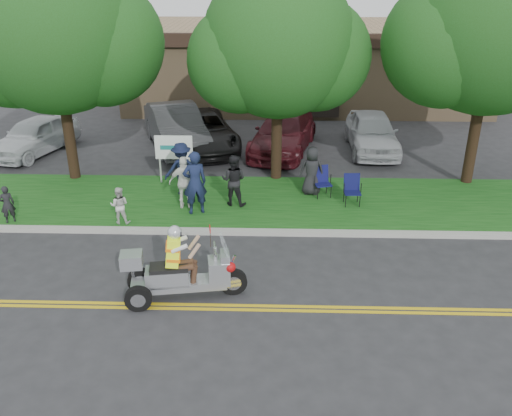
{
  "coord_description": "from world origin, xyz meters",
  "views": [
    {
      "loc": [
        0.34,
        -10.42,
        6.96
      ],
      "look_at": [
        -0.04,
        2.0,
        1.28
      ],
      "focal_mm": 38.0,
      "sensor_mm": 36.0,
      "label": 1
    }
  ],
  "objects_px": {
    "spectator_adult_right": "(185,182)",
    "parked_car_mid": "(202,131)",
    "spectator_adult_left": "(195,183)",
    "parked_car_far_right": "(372,132)",
    "lawn_chair_a": "(322,179)",
    "parked_car_far_left": "(34,136)",
    "parked_car_left": "(176,127)",
    "spectator_adult_mid": "(234,180)",
    "trike_scooter": "(179,273)",
    "parked_car_right": "(283,133)",
    "lawn_chair_b": "(352,187)"
  },
  "relations": [
    {
      "from": "spectator_adult_mid",
      "to": "parked_car_far_left",
      "type": "bearing_deg",
      "value": -19.17
    },
    {
      "from": "parked_car_right",
      "to": "parked_car_mid",
      "type": "bearing_deg",
      "value": -170.82
    },
    {
      "from": "lawn_chair_a",
      "to": "parked_car_far_right",
      "type": "distance_m",
      "value": 5.45
    },
    {
      "from": "trike_scooter",
      "to": "parked_car_far_left",
      "type": "relative_size",
      "value": 0.67
    },
    {
      "from": "spectator_adult_right",
      "to": "parked_car_far_right",
      "type": "relative_size",
      "value": 0.36
    },
    {
      "from": "spectator_adult_right",
      "to": "parked_car_left",
      "type": "xyz_separation_m",
      "value": [
        -1.28,
        6.1,
        -0.06
      ]
    },
    {
      "from": "parked_car_far_left",
      "to": "parked_car_left",
      "type": "distance_m",
      "value": 5.54
    },
    {
      "from": "trike_scooter",
      "to": "lawn_chair_b",
      "type": "bearing_deg",
      "value": 39.8
    },
    {
      "from": "parked_car_left",
      "to": "parked_car_right",
      "type": "xyz_separation_m",
      "value": [
        4.33,
        -0.27,
        -0.12
      ]
    },
    {
      "from": "spectator_adult_right",
      "to": "parked_car_left",
      "type": "height_order",
      "value": "spectator_adult_right"
    },
    {
      "from": "spectator_adult_left",
      "to": "spectator_adult_mid",
      "type": "bearing_deg",
      "value": -168.05
    },
    {
      "from": "spectator_adult_left",
      "to": "parked_car_far_left",
      "type": "height_order",
      "value": "spectator_adult_left"
    },
    {
      "from": "lawn_chair_a",
      "to": "parked_car_mid",
      "type": "distance_m",
      "value": 6.66
    },
    {
      "from": "lawn_chair_b",
      "to": "parked_car_right",
      "type": "distance_m",
      "value": 5.75
    },
    {
      "from": "lawn_chair_a",
      "to": "spectator_adult_right",
      "type": "xyz_separation_m",
      "value": [
        -4.19,
        -1.08,
        0.27
      ]
    },
    {
      "from": "parked_car_far_right",
      "to": "spectator_adult_mid",
      "type": "bearing_deg",
      "value": -131.26
    },
    {
      "from": "parked_car_far_left",
      "to": "trike_scooter",
      "type": "bearing_deg",
      "value": -36.18
    },
    {
      "from": "spectator_adult_right",
      "to": "parked_car_left",
      "type": "relative_size",
      "value": 0.31
    },
    {
      "from": "lawn_chair_a",
      "to": "parked_car_left",
      "type": "height_order",
      "value": "parked_car_left"
    },
    {
      "from": "trike_scooter",
      "to": "spectator_adult_right",
      "type": "relative_size",
      "value": 1.71
    },
    {
      "from": "lawn_chair_b",
      "to": "spectator_adult_right",
      "type": "height_order",
      "value": "spectator_adult_right"
    },
    {
      "from": "spectator_adult_mid",
      "to": "parked_car_far_right",
      "type": "distance_m",
      "value": 7.68
    },
    {
      "from": "parked_car_far_left",
      "to": "parked_car_right",
      "type": "height_order",
      "value": "parked_car_right"
    },
    {
      "from": "lawn_chair_a",
      "to": "spectator_adult_left",
      "type": "bearing_deg",
      "value": -173.84
    },
    {
      "from": "spectator_adult_right",
      "to": "parked_car_mid",
      "type": "distance_m",
      "value": 6.05
    },
    {
      "from": "spectator_adult_left",
      "to": "parked_car_right",
      "type": "relative_size",
      "value": 0.38
    },
    {
      "from": "lawn_chair_a",
      "to": "parked_car_left",
      "type": "distance_m",
      "value": 7.43
    },
    {
      "from": "parked_car_right",
      "to": "lawn_chair_b",
      "type": "bearing_deg",
      "value": -56.5
    },
    {
      "from": "parked_car_far_left",
      "to": "parked_car_mid",
      "type": "relative_size",
      "value": 0.79
    },
    {
      "from": "trike_scooter",
      "to": "spectator_adult_mid",
      "type": "relative_size",
      "value": 1.73
    },
    {
      "from": "parked_car_mid",
      "to": "parked_car_right",
      "type": "height_order",
      "value": "parked_car_right"
    },
    {
      "from": "trike_scooter",
      "to": "spectator_adult_right",
      "type": "bearing_deg",
      "value": 87.7
    },
    {
      "from": "spectator_adult_left",
      "to": "parked_car_far_right",
      "type": "xyz_separation_m",
      "value": [
        6.22,
        6.36,
        -0.3
      ]
    },
    {
      "from": "spectator_adult_mid",
      "to": "parked_car_left",
      "type": "relative_size",
      "value": 0.31
    },
    {
      "from": "parked_car_left",
      "to": "parked_car_far_right",
      "type": "distance_m",
      "value": 7.86
    },
    {
      "from": "trike_scooter",
      "to": "lawn_chair_b",
      "type": "height_order",
      "value": "trike_scooter"
    },
    {
      "from": "trike_scooter",
      "to": "parked_car_left",
      "type": "bearing_deg",
      "value": 90.53
    },
    {
      "from": "spectator_adult_left",
      "to": "parked_car_right",
      "type": "xyz_separation_m",
      "value": [
        2.69,
        6.22,
        -0.33
      ]
    },
    {
      "from": "parked_car_far_left",
      "to": "parked_car_far_right",
      "type": "xyz_separation_m",
      "value": [
        13.33,
        0.76,
        0.06
      ]
    },
    {
      "from": "lawn_chair_a",
      "to": "spectator_adult_left",
      "type": "distance_m",
      "value": 4.12
    },
    {
      "from": "lawn_chair_a",
      "to": "lawn_chair_b",
      "type": "distance_m",
      "value": 1.08
    },
    {
      "from": "spectator_adult_left",
      "to": "parked_car_far_left",
      "type": "bearing_deg",
      "value": -56.96
    },
    {
      "from": "spectator_adult_right",
      "to": "parked_car_mid",
      "type": "xyz_separation_m",
      "value": [
        -0.25,
        6.04,
        -0.19
      ]
    },
    {
      "from": "parked_car_far_left",
      "to": "parked_car_mid",
      "type": "distance_m",
      "value": 6.55
    },
    {
      "from": "spectator_adult_mid",
      "to": "parked_car_mid",
      "type": "bearing_deg",
      "value": -61.69
    },
    {
      "from": "parked_car_right",
      "to": "spectator_adult_right",
      "type": "bearing_deg",
      "value": -104.72
    },
    {
      "from": "parked_car_left",
      "to": "parked_car_mid",
      "type": "relative_size",
      "value": 0.99
    },
    {
      "from": "lawn_chair_a",
      "to": "parked_car_left",
      "type": "xyz_separation_m",
      "value": [
        -5.47,
        5.02,
        0.21
      ]
    },
    {
      "from": "lawn_chair_a",
      "to": "lawn_chair_b",
      "type": "bearing_deg",
      "value": -50.29
    },
    {
      "from": "parked_car_left",
      "to": "parked_car_right",
      "type": "distance_m",
      "value": 4.34
    }
  ]
}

